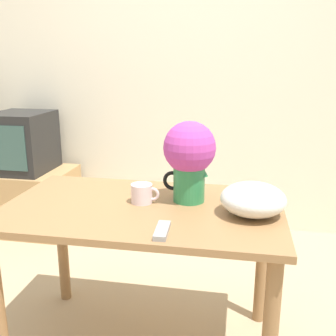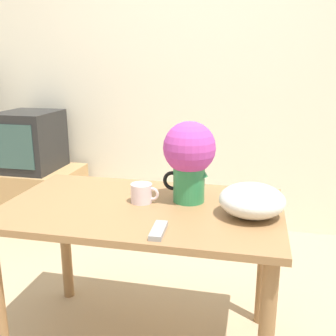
# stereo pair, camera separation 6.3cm
# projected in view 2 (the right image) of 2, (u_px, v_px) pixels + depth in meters

# --- Properties ---
(wall_back) EXTENTS (8.00, 0.05, 2.60)m
(wall_back) POSITION_uv_depth(u_px,v_px,m) (197.00, 69.00, 3.09)
(wall_back) COLOR #EDE5CC
(wall_back) RESTS_ON ground_plane
(table) EXTENTS (1.24, 0.74, 0.74)m
(table) POSITION_uv_depth(u_px,v_px,m) (142.00, 229.00, 1.79)
(table) COLOR olive
(table) RESTS_ON ground_plane
(flower_vase) EXTENTS (0.24, 0.24, 0.37)m
(flower_vase) POSITION_uv_depth(u_px,v_px,m) (189.00, 156.00, 1.75)
(flower_vase) COLOR #2D844C
(flower_vase) RESTS_ON table
(coffee_mug) EXTENTS (0.13, 0.10, 0.09)m
(coffee_mug) POSITION_uv_depth(u_px,v_px,m) (142.00, 193.00, 1.78)
(coffee_mug) COLOR silver
(coffee_mug) RESTS_ON table
(white_bowl) EXTENTS (0.27, 0.27, 0.14)m
(white_bowl) POSITION_uv_depth(u_px,v_px,m) (252.00, 200.00, 1.62)
(white_bowl) COLOR silver
(white_bowl) RESTS_ON table
(remote_control) EXTENTS (0.05, 0.15, 0.02)m
(remote_control) POSITION_uv_depth(u_px,v_px,m) (158.00, 230.00, 1.47)
(remote_control) COLOR #999999
(remote_control) RESTS_ON table
(tv_stand) EXTENTS (0.73, 0.54, 0.50)m
(tv_stand) POSITION_uv_depth(u_px,v_px,m) (36.00, 198.00, 3.29)
(tv_stand) COLOR tan
(tv_stand) RESTS_ON ground_plane
(tv_set) EXTENTS (0.43, 0.48, 0.47)m
(tv_set) POSITION_uv_depth(u_px,v_px,m) (30.00, 141.00, 3.16)
(tv_set) COLOR black
(tv_set) RESTS_ON tv_stand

